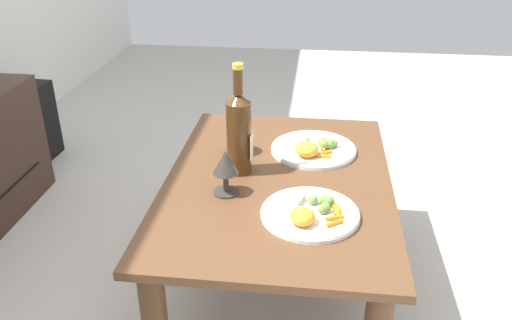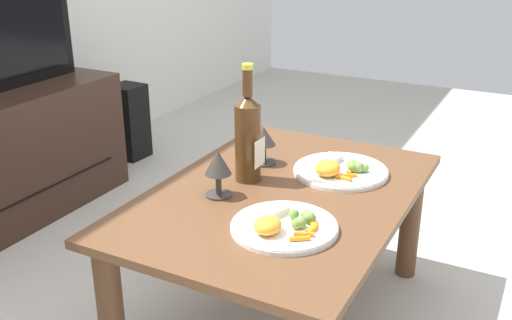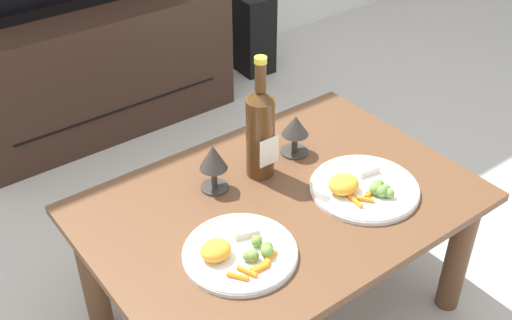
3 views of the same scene
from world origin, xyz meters
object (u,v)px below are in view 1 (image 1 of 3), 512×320
(goblet_left, at_px, (225,165))
(dinner_plate_right, at_px, (313,148))
(floor_speaker, at_px, (37,120))
(dinner_plate_left, at_px, (310,212))
(dining_table, at_px, (278,200))
(wine_bottle, at_px, (239,131))
(goblet_right, at_px, (240,130))

(goblet_left, distance_m, dinner_plate_right, 0.41)
(floor_speaker, distance_m, dinner_plate_left, 1.84)
(goblet_left, xyz_separation_m, dinner_plate_left, (-0.10, -0.25, -0.08))
(dining_table, bearing_deg, wine_bottle, 76.36)
(dining_table, bearing_deg, dinner_plate_left, -153.33)
(floor_speaker, relative_size, wine_bottle, 1.11)
(dining_table, xyz_separation_m, goblet_left, (-0.11, 0.15, 0.18))
(dining_table, xyz_separation_m, wine_bottle, (0.03, 0.13, 0.23))
(dining_table, relative_size, dinner_plate_right, 3.45)
(goblet_left, bearing_deg, goblet_right, 0.00)
(goblet_right, xyz_separation_m, dinner_plate_right, (0.03, -0.25, -0.07))
(goblet_left, bearing_deg, dinner_plate_right, -39.04)
(dining_table, relative_size, wine_bottle, 2.85)
(dining_table, bearing_deg, goblet_left, 126.61)
(goblet_right, height_order, dinner_plate_right, goblet_right)
(goblet_left, distance_m, goblet_right, 0.28)
(dining_table, relative_size, floor_speaker, 2.58)
(dining_table, xyz_separation_m, goblet_right, (0.17, 0.15, 0.17))
(dinner_plate_right, bearing_deg, goblet_right, 96.48)
(dinner_plate_left, xyz_separation_m, dinner_plate_right, (0.41, 0.00, 0.00))
(floor_speaker, bearing_deg, dining_table, -121.67)
(floor_speaker, distance_m, goblet_left, 1.60)
(dining_table, distance_m, goblet_left, 0.25)
(wine_bottle, height_order, goblet_right, wine_bottle)
(goblet_right, bearing_deg, goblet_left, -180.00)
(floor_speaker, xyz_separation_m, wine_bottle, (-0.88, -1.20, 0.39))
(dining_table, relative_size, goblet_right, 8.21)
(floor_speaker, xyz_separation_m, goblet_right, (-0.74, -1.18, 0.33))
(dinner_plate_left, bearing_deg, wine_bottle, 44.14)
(wine_bottle, bearing_deg, floor_speaker, 53.68)
(dining_table, xyz_separation_m, dinner_plate_left, (-0.21, -0.11, 0.10))
(goblet_left, bearing_deg, dining_table, -53.39)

